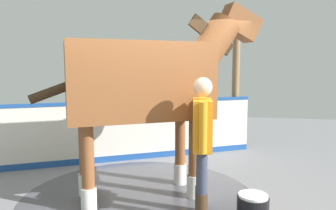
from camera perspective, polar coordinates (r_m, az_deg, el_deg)
name	(u,v)px	position (r m, az deg, el deg)	size (l,w,h in m)	color
ground_plane	(154,207)	(4.43, -2.55, -17.73)	(16.00, 16.00, 0.02)	gray
wet_patch	(139,196)	(4.74, -5.13, -15.90)	(3.30, 3.30, 0.00)	#4C4C54
barrier_wall	(117,133)	(6.29, -9.05, -5.02)	(5.09, 2.87, 1.19)	silver
roof_post_near	(235,89)	(7.23, 11.99, 2.80)	(0.16, 0.16, 2.69)	olive
horse	(146,83)	(4.41, -3.88, 4.03)	(2.96, 1.94, 2.76)	brown
handler	(202,137)	(3.85, 6.11, -5.81)	(0.27, 0.68, 1.71)	#47331E
wash_bucket	(253,209)	(4.04, 14.93, -17.58)	(0.37, 0.37, 0.36)	black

